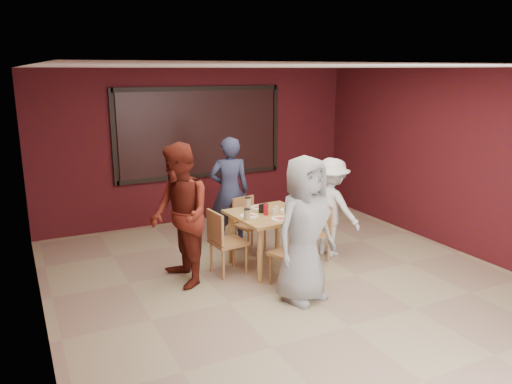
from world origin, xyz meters
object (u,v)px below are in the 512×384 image
chair_front (294,250)px  chair_right (317,229)px  dining_table (269,220)px  diner_back (230,191)px  diner_front (304,229)px  diner_left (180,216)px  diner_right (331,207)px  chair_back (248,221)px  chair_left (223,239)px

chair_front → chair_right: (0.80, 0.65, -0.02)m
dining_table → diner_back: size_ratio=0.62×
diner_front → diner_back: bearing=74.5°
diner_left → diner_right: diner_left is taller
diner_back → diner_front: bearing=105.5°
diner_right → dining_table: bearing=69.8°
diner_left → diner_front: bearing=46.3°
chair_back → diner_right: diner_right is taller
dining_table → chair_back: 0.81m
chair_front → diner_back: (-0.07, 1.90, 0.38)m
dining_table → chair_front: bearing=-92.1°
diner_front → diner_left: 1.63m
diner_right → diner_left: bearing=69.1°
chair_front → chair_left: bearing=131.5°
diner_front → diner_left: bearing=122.2°
chair_left → diner_front: size_ratio=0.51×
chair_right → diner_right: bearing=17.8°
chair_left → diner_left: 0.75m
chair_front → chair_back: size_ratio=1.04×
diner_front → chair_right: bearing=34.5°
chair_left → diner_front: diner_front is taller
dining_table → diner_left: size_ratio=0.58×
chair_right → diner_back: diner_back is taller
diner_back → chair_left: bearing=78.4°
dining_table → chair_left: bearing=177.0°
diner_right → chair_left: bearing=68.1°
dining_table → diner_right: bearing=1.5°
chair_left → diner_right: 1.77m
chair_front → chair_right: 1.03m
chair_right → dining_table: bearing=175.2°
dining_table → chair_right: dining_table is taller
dining_table → chair_right: 0.81m
diner_front → chair_front: bearing=62.2°
dining_table → diner_back: diner_back is taller
diner_right → chair_back: bearing=32.7°
dining_table → diner_back: 1.20m
diner_right → diner_back: bearing=23.5°
chair_left → chair_right: (1.47, -0.10, -0.04)m
diner_right → chair_right: bearing=86.1°
diner_back → diner_left: diner_left is taller
diner_back → chair_front: bearing=108.0°
chair_front → chair_left: (-0.67, 0.76, 0.02)m
chair_right → diner_left: size_ratio=0.45×
diner_front → diner_back: diner_front is taller
chair_front → chair_back: 1.49m
diner_back → diner_left: size_ratio=0.93×
dining_table → chair_right: size_ratio=1.29×
dining_table → chair_right: bearing=-4.8°
chair_back → diner_left: (-1.34, -0.78, 0.47)m
diner_back → dining_table: bearing=110.6°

